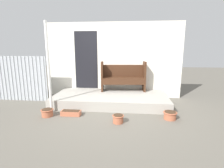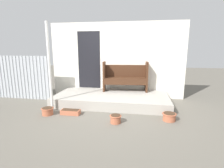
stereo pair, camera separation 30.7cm
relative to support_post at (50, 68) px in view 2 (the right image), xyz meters
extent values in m
plane|color=#666056|center=(1.54, 0.11, -1.20)|extent=(24.00, 24.00, 0.00)
cube|color=#A8A399|center=(1.53, 0.94, -1.06)|extent=(3.50, 1.65, 0.29)
cube|color=white|center=(1.53, 1.79, 0.10)|extent=(4.70, 0.06, 2.60)
cube|color=black|center=(0.57, 1.75, 0.10)|extent=(0.80, 0.02, 2.00)
cube|color=#ADB2B7|center=(-1.69, 0.96, -0.47)|extent=(2.26, 0.02, 1.47)
cylinder|color=silver|center=(-2.38, 0.94, -0.47)|extent=(0.04, 0.04, 1.47)
cylinder|color=silver|center=(-2.25, 0.94, -0.47)|extent=(0.04, 0.04, 1.47)
cylinder|color=silver|center=(-2.13, 0.94, -0.47)|extent=(0.04, 0.04, 1.47)
cylinder|color=silver|center=(-2.00, 0.94, -0.47)|extent=(0.04, 0.04, 1.47)
cylinder|color=silver|center=(-1.87, 0.94, -0.47)|extent=(0.04, 0.04, 1.47)
cylinder|color=silver|center=(-1.75, 0.94, -0.47)|extent=(0.04, 0.04, 1.47)
cylinder|color=silver|center=(-1.62, 0.94, -0.47)|extent=(0.04, 0.04, 1.47)
cylinder|color=silver|center=(-1.50, 0.94, -0.47)|extent=(0.04, 0.04, 1.47)
cylinder|color=silver|center=(-1.37, 0.94, -0.47)|extent=(0.04, 0.04, 1.47)
cylinder|color=silver|center=(-1.25, 0.94, -0.47)|extent=(0.04, 0.04, 1.47)
cylinder|color=silver|center=(-1.12, 0.94, -0.47)|extent=(0.04, 0.04, 1.47)
cylinder|color=silver|center=(-1.00, 0.94, -0.47)|extent=(0.04, 0.04, 1.47)
cylinder|color=silver|center=(-0.87, 0.94, -0.47)|extent=(0.04, 0.04, 1.47)
cylinder|color=silver|center=(-0.74, 0.94, -0.47)|extent=(0.04, 0.04, 1.47)
cylinder|color=silver|center=(-0.62, 0.94, -0.47)|extent=(0.04, 0.04, 1.47)
cylinder|color=white|center=(0.00, 0.00, 0.00)|extent=(0.07, 0.07, 2.40)
cube|color=#422616|center=(1.19, 1.40, -0.42)|extent=(0.09, 0.40, 0.99)
cube|color=#422616|center=(2.60, 1.52, -0.42)|extent=(0.09, 0.40, 0.99)
cube|color=#422616|center=(1.90, 1.46, -0.48)|extent=(1.39, 0.52, 0.04)
cube|color=#422616|center=(1.91, 1.28, -0.58)|extent=(1.35, 0.15, 0.17)
cube|color=#422616|center=(1.88, 1.64, -0.25)|extent=(1.35, 0.16, 0.41)
cylinder|color=#B26042|center=(0.03, -0.31, -1.11)|extent=(0.28, 0.28, 0.18)
torus|color=#B26042|center=(0.03, -0.31, -1.03)|extent=(0.32, 0.32, 0.02)
cylinder|color=#422D1E|center=(0.03, -0.31, -1.01)|extent=(0.26, 0.26, 0.01)
cylinder|color=#B26042|center=(1.87, -0.51, -1.11)|extent=(0.24, 0.24, 0.19)
torus|color=#B26042|center=(1.87, -0.51, -1.03)|extent=(0.28, 0.28, 0.02)
cylinder|color=#422D1E|center=(1.87, -0.51, -1.01)|extent=(0.22, 0.22, 0.01)
cylinder|color=#B26042|center=(3.13, -0.17, -1.11)|extent=(0.30, 0.30, 0.18)
torus|color=#B26042|center=(3.13, -0.17, -1.03)|extent=(0.34, 0.34, 0.02)
cylinder|color=#422D1E|center=(3.13, -0.17, -1.01)|extent=(0.27, 0.27, 0.01)
cube|color=#B76647|center=(0.61, -0.18, -1.14)|extent=(0.51, 0.21, 0.12)
cube|color=#422D1E|center=(0.61, -0.18, -1.07)|extent=(0.45, 0.17, 0.01)
camera|label=1|loc=(2.12, -4.36, 0.53)|focal=28.00mm
camera|label=2|loc=(2.43, -4.31, 0.53)|focal=28.00mm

